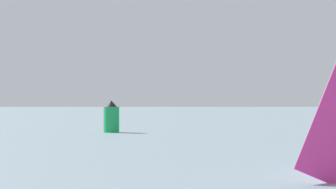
{
  "coord_description": "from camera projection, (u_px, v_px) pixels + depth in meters",
  "views": [
    {
      "loc": [
        -8.2,
        -15.33,
        2.08
      ],
      "look_at": [
        -5.61,
        7.19,
        2.54
      ],
      "focal_mm": 58.47,
      "sensor_mm": 36.0,
      "label": 1
    }
  ],
  "objects": [
    {
      "name": "channel_buoy",
      "position": [
        111.0,
        118.0,
        42.38
      ],
      "size": [
        1.22,
        1.22,
        2.49
      ],
      "color": "#19994C",
      "rests_on": "ground_plane"
    }
  ]
}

